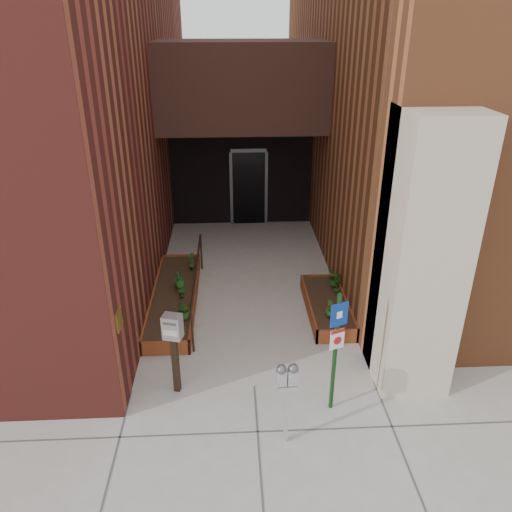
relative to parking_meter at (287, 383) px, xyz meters
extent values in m
plane|color=#9E9991|center=(-0.38, 1.19, -1.05)|extent=(80.00, 80.00, 0.00)
cube|color=brown|center=(5.62, 8.34, 3.95)|extent=(8.00, 13.70, 10.00)
cube|color=#B8A68D|center=(2.17, 1.39, 1.15)|extent=(1.10, 1.20, 4.40)
cube|color=black|center=(-0.38, 7.19, 2.95)|extent=(4.20, 2.00, 2.00)
cube|color=black|center=(-0.38, 8.59, 0.45)|extent=(4.00, 0.30, 3.00)
cube|color=black|center=(-0.18, 8.41, 0.00)|extent=(0.90, 0.06, 2.10)
cube|color=#B79338|center=(-2.37, 0.99, 0.45)|extent=(0.04, 0.30, 0.30)
cube|color=maroon|center=(-1.93, 2.11, -0.90)|extent=(0.90, 0.04, 0.30)
cube|color=maroon|center=(-1.93, 5.67, -0.90)|extent=(0.90, 0.04, 0.30)
cube|color=maroon|center=(-2.36, 3.89, -0.90)|extent=(0.04, 3.60, 0.30)
cube|color=maroon|center=(-1.50, 3.89, -0.90)|extent=(0.04, 3.60, 0.30)
cube|color=black|center=(-1.93, 3.89, -0.92)|extent=(0.82, 3.52, 0.26)
cube|color=maroon|center=(1.22, 2.31, -0.90)|extent=(0.80, 0.04, 0.30)
cube|color=maroon|center=(1.22, 4.47, -0.90)|extent=(0.80, 0.04, 0.30)
cube|color=maroon|center=(0.84, 3.39, -0.90)|extent=(0.04, 2.20, 0.30)
cube|color=maroon|center=(1.60, 3.39, -0.90)|extent=(0.04, 2.20, 0.30)
cube|color=black|center=(1.22, 3.39, -0.92)|extent=(0.72, 2.12, 0.26)
cylinder|color=black|center=(-1.43, 2.19, -0.60)|extent=(0.04, 0.04, 0.90)
cylinder|color=black|center=(-1.43, 5.49, -0.60)|extent=(0.04, 0.04, 0.90)
cylinder|color=black|center=(-1.43, 3.84, -0.17)|extent=(0.04, 3.30, 0.04)
cube|color=#B5B4B7|center=(0.00, 0.00, -0.58)|extent=(0.06, 0.06, 0.94)
cube|color=#B5B4B7|center=(0.00, 0.00, -0.07)|extent=(0.29, 0.13, 0.07)
cube|color=#B5B4B7|center=(-0.08, -0.01, 0.10)|extent=(0.15, 0.10, 0.24)
sphere|color=#59595B|center=(-0.08, -0.01, 0.24)|extent=(0.14, 0.14, 0.14)
cube|color=white|center=(-0.08, -0.05, 0.11)|extent=(0.08, 0.01, 0.05)
cube|color=#B21414|center=(-0.08, -0.05, 0.04)|extent=(0.08, 0.01, 0.03)
cube|color=#B5B4B7|center=(0.08, 0.01, 0.10)|extent=(0.15, 0.10, 0.24)
sphere|color=#59595B|center=(0.08, 0.01, 0.24)|extent=(0.14, 0.14, 0.14)
cube|color=white|center=(0.08, -0.04, 0.11)|extent=(0.08, 0.01, 0.05)
cube|color=#B21414|center=(0.08, -0.04, 0.04)|extent=(0.08, 0.01, 0.03)
cube|color=#143613|center=(0.78, 0.64, -0.03)|extent=(0.06, 0.06, 2.04)
cube|color=navy|center=(0.79, 0.62, 0.67)|extent=(0.27, 0.12, 0.37)
cube|color=white|center=(0.79, 0.61, 0.67)|extent=(0.09, 0.04, 0.11)
cube|color=white|center=(0.79, 0.62, 0.25)|extent=(0.22, 0.10, 0.32)
cube|color=#B21414|center=(0.79, 0.61, 0.38)|extent=(0.22, 0.10, 0.06)
cylinder|color=#B21414|center=(0.79, 0.61, 0.23)|extent=(0.12, 0.06, 0.13)
cube|color=black|center=(-1.63, 1.16, -0.53)|extent=(0.12, 0.12, 1.04)
cube|color=#B2B2B4|center=(-1.63, 1.16, 0.18)|extent=(0.33, 0.27, 0.40)
cube|color=#59595B|center=(-1.66, 1.06, 0.30)|extent=(0.20, 0.06, 0.04)
cube|color=white|center=(-1.66, 1.06, 0.14)|extent=(0.22, 0.07, 0.09)
imported|color=#265317|center=(-1.63, 2.87, -0.57)|extent=(0.44, 0.44, 0.36)
imported|color=#1E5016|center=(-1.76, 3.69, -0.58)|extent=(0.25, 0.25, 0.32)
imported|color=#1B5E1E|center=(-1.84, 4.08, -0.55)|extent=(0.31, 0.31, 0.40)
imported|color=#235D1A|center=(-1.63, 4.93, -0.55)|extent=(0.26, 0.26, 0.40)
imported|color=#295A19|center=(1.15, 2.78, -0.58)|extent=(0.26, 0.26, 0.33)
imported|color=#275518|center=(1.47, 3.65, -0.59)|extent=(0.19, 0.19, 0.32)
imported|color=#205919|center=(1.47, 3.97, -0.56)|extent=(0.39, 0.39, 0.37)
camera|label=1|loc=(-0.69, -5.26, 4.45)|focal=35.00mm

